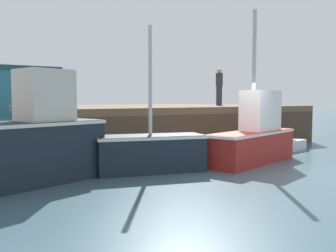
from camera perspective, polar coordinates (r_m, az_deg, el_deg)
name	(u,v)px	position (r m, az deg, el deg)	size (l,w,h in m)	color
ground	(247,172)	(10.76, 12.09, -6.90)	(120.00, 160.00, 0.10)	#38515B
pier	(162,112)	(17.19, -0.88, 2.23)	(11.68, 8.70, 1.69)	brown
fishing_boat_near_left	(29,141)	(9.26, -20.53, -2.18)	(3.86, 2.29, 2.70)	#19232D
fishing_boat_near_right	(150,152)	(10.22, -2.71, -3.94)	(3.15, 1.79, 3.97)	#19232D
fishing_boat_mid	(255,136)	(11.99, 13.17, -1.55)	(4.00, 2.10, 4.72)	maroon
rowboat	(289,146)	(15.02, 18.04, -2.91)	(1.90, 0.93, 0.45)	silver
dockworker	(219,87)	(18.25, 7.86, 5.97)	(0.34, 0.34, 1.78)	#2D3342
warehouse	(24,92)	(46.40, -21.21, 4.90)	(7.17, 6.29, 5.63)	#2D6B7A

